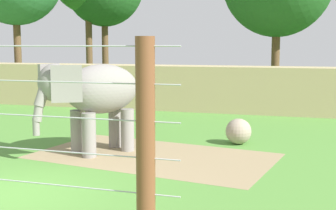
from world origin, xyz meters
TOP-DOWN VIEW (x-y plane):
  - ground_plane at (0.00, 0.00)m, footprint 120.00×120.00m
  - dirt_patch at (1.82, 4.23)m, footprint 7.23×4.82m
  - embankment_wall at (0.00, 13.86)m, footprint 36.00×1.80m
  - elephant at (0.06, 4.07)m, footprint 2.69×3.19m
  - enrichment_ball at (3.91, 6.55)m, footprint 0.83×0.83m

SIDE VIEW (x-z plane):
  - ground_plane at x=0.00m, z-range 0.00..0.00m
  - dirt_patch at x=1.82m, z-range 0.00..0.01m
  - enrichment_ball at x=3.91m, z-range 0.00..0.83m
  - embankment_wall at x=0.00m, z-range 0.00..2.15m
  - elephant at x=0.06m, z-range 0.43..3.09m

